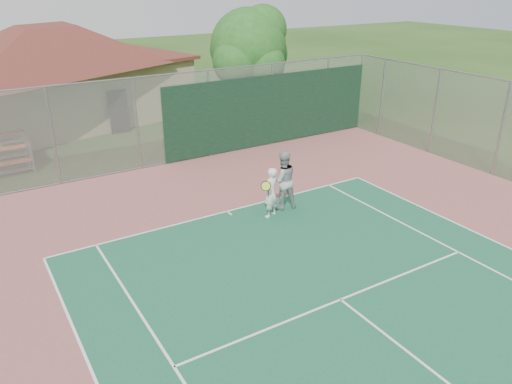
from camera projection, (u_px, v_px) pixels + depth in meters
back_fence at (212, 116)px, 20.09m from camera, size 20.08×0.11×3.53m
side_fence_right at (435, 112)px, 20.33m from camera, size 0.08×9.00×3.50m
clubhouse at (52, 64)px, 24.68m from camera, size 14.53×11.36×5.56m
tree at (250, 49)px, 22.79m from camera, size 4.11×3.89×5.73m
player_white_front at (271, 193)px, 15.12m from camera, size 0.89×0.75×1.59m
player_grey_back at (283, 181)px, 15.64m from camera, size 1.04×0.88×1.91m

